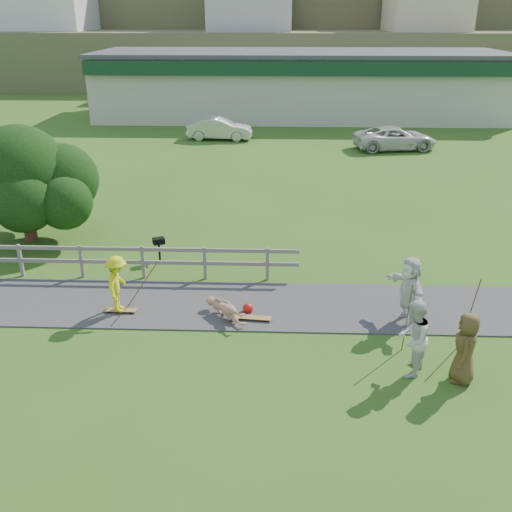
# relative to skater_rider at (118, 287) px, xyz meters

# --- Properties ---
(ground) EXTENTS (260.00, 260.00, 0.00)m
(ground) POSITION_rel_skater_rider_xyz_m (2.16, -0.92, -0.83)
(ground) COLOR #39621C
(ground) RESTS_ON ground
(path) EXTENTS (34.00, 3.00, 0.04)m
(path) POSITION_rel_skater_rider_xyz_m (2.16, 0.58, -0.81)
(path) COLOR #323134
(path) RESTS_ON ground
(fence) EXTENTS (15.05, 0.10, 1.10)m
(fence) POSITION_rel_skater_rider_xyz_m (-2.46, 2.38, -0.11)
(fence) COLOR slate
(fence) RESTS_ON ground
(strip_mall) EXTENTS (32.50, 10.75, 5.10)m
(strip_mall) POSITION_rel_skater_rider_xyz_m (6.16, 34.02, 1.75)
(strip_mall) COLOR beige
(strip_mall) RESTS_ON ground
(skater_rider) EXTENTS (0.63, 1.08, 1.66)m
(skater_rider) POSITION_rel_skater_rider_xyz_m (0.00, 0.00, 0.00)
(skater_rider) COLOR yellow
(skater_rider) RESTS_ON ground
(skater_fallen) EXTENTS (1.44, 1.31, 0.57)m
(skater_fallen) POSITION_rel_skater_rider_xyz_m (3.05, -0.19, -0.54)
(skater_fallen) COLOR tan
(skater_fallen) RESTS_ON ground
(spectator_a) EXTENTS (1.06, 1.16, 1.92)m
(spectator_a) POSITION_rel_skater_rider_xyz_m (7.64, -2.67, 0.13)
(spectator_a) COLOR silver
(spectator_a) RESTS_ON ground
(spectator_c) EXTENTS (0.78, 0.98, 1.76)m
(spectator_c) POSITION_rel_skater_rider_xyz_m (8.79, -2.90, 0.05)
(spectator_c) COLOR brown
(spectator_c) RESTS_ON ground
(spectator_d) EXTENTS (1.06, 1.87, 1.92)m
(spectator_d) POSITION_rel_skater_rider_xyz_m (8.06, -0.15, 0.13)
(spectator_d) COLOR silver
(spectator_d) RESTS_ON ground
(car_silver) EXTENTS (4.39, 1.71, 1.43)m
(car_silver) POSITION_rel_skater_rider_xyz_m (0.50, 24.23, -0.12)
(car_silver) COLOR silver
(car_silver) RESTS_ON ground
(car_white) EXTENTS (5.41, 3.17, 1.41)m
(car_white) POSITION_rel_skater_rider_xyz_m (11.75, 21.63, -0.12)
(car_white) COLOR silver
(car_white) RESTS_ON ground
(tree) EXTENTS (5.46, 5.46, 3.44)m
(tree) POSITION_rel_skater_rider_xyz_m (-4.84, 5.54, 0.89)
(tree) COLOR black
(tree) RESTS_ON ground
(bbq) EXTENTS (0.48, 0.43, 0.84)m
(bbq) POSITION_rel_skater_rider_xyz_m (0.41, 3.76, -0.41)
(bbq) COLOR black
(bbq) RESTS_ON ground
(longboard_rider) EXTENTS (0.92, 0.24, 0.10)m
(longboard_rider) POSITION_rel_skater_rider_xyz_m (0.00, 0.00, -0.78)
(longboard_rider) COLOR olive
(longboard_rider) RESTS_ON ground
(longboard_fallen) EXTENTS (0.99, 0.34, 0.11)m
(longboard_fallen) POSITION_rel_skater_rider_xyz_m (3.85, -0.29, -0.78)
(longboard_fallen) COLOR olive
(longboard_fallen) RESTS_ON ground
(helmet) EXTENTS (0.30, 0.30, 0.30)m
(helmet) POSITION_rel_skater_rider_xyz_m (3.65, 0.16, -0.68)
(helmet) COLOR red
(helmet) RESTS_ON ground
(pole_rider) EXTENTS (0.03, 0.03, 1.76)m
(pole_rider) POSITION_rel_skater_rider_xyz_m (0.60, 0.40, 0.05)
(pole_rider) COLOR brown
(pole_rider) RESTS_ON ground
(pole_spec_left) EXTENTS (0.03, 0.03, 1.85)m
(pole_spec_left) POSITION_rel_skater_rider_xyz_m (7.73, -1.63, 0.10)
(pole_spec_left) COLOR brown
(pole_spec_left) RESTS_ON ground
(pole_spec_right) EXTENTS (0.03, 0.03, 1.92)m
(pole_spec_right) POSITION_rel_skater_rider_xyz_m (9.36, -1.37, 0.13)
(pole_spec_right) COLOR brown
(pole_spec_right) RESTS_ON ground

